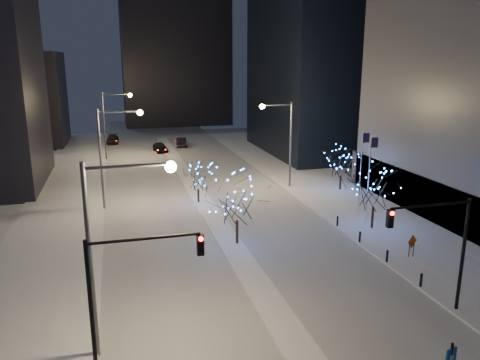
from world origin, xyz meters
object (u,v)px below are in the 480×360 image
object	(u,v)px
holiday_tree_median_near	(237,199)
street_lamp_east	(283,133)
street_lamp_w_mid	(111,145)
traffic_signal_west	(126,283)
street_lamp_w_near	(111,233)
car_mid	(181,142)
street_lamp_w_far	(111,116)
construction_sign	(412,244)
holiday_tree_plaza_near	(375,189)
holiday_tree_plaza_far	(341,162)
holiday_tree_median_far	(198,178)
car_near	(160,147)
car_far	(113,139)
traffic_signal_east	(442,238)

from	to	relation	value
holiday_tree_median_near	street_lamp_east	bearing A→B (deg)	58.49
street_lamp_w_mid	street_lamp_east	xyz separation A→B (m)	(19.02, 3.00, -0.05)
traffic_signal_west	street_lamp_w_near	bearing A→B (deg)	103.96
car_mid	street_lamp_w_far	bearing A→B (deg)	41.58
street_lamp_w_near	construction_sign	size ratio (longest dim) A/B	5.64
holiday_tree_median_near	holiday_tree_plaza_near	distance (m)	12.45
street_lamp_east	holiday_tree_plaza_far	xyz separation A→B (m)	(5.99, -2.88, -3.11)
holiday_tree_median_near	holiday_tree_plaza_near	world-z (taller)	holiday_tree_median_near
traffic_signal_west	holiday_tree_median_far	distance (m)	27.70
street_lamp_w_near	car_near	bearing A→B (deg)	82.19
car_mid	construction_sign	distance (m)	53.23
street_lamp_w_near	street_lamp_w_far	xyz separation A→B (m)	(0.00, 50.00, 0.00)
construction_sign	street_lamp_east	bearing A→B (deg)	74.82
street_lamp_east	street_lamp_w_far	bearing A→B (deg)	130.85
car_far	holiday_tree_plaza_near	size ratio (longest dim) A/B	0.89
holiday_tree_median_far	street_lamp_w_far	bearing A→B (deg)	108.28
street_lamp_w_near	car_mid	xyz separation A→B (m)	(11.45, 58.61, -5.71)
street_lamp_w_near	traffic_signal_east	xyz separation A→B (m)	(17.88, -1.00, -1.74)
traffic_signal_east	holiday_tree_median_near	size ratio (longest dim) A/B	1.16
street_lamp_w_mid	holiday_tree_median_near	size ratio (longest dim) A/B	1.65
street_lamp_w_far	construction_sign	xyz separation A→B (m)	(21.38, -43.68, -5.28)
traffic_signal_east	holiday_tree_plaza_far	bearing A→B (deg)	74.72
street_lamp_w_near	holiday_tree_median_near	bearing A→B (deg)	52.65
car_mid	street_lamp_w_near	bearing A→B (deg)	83.59
holiday_tree_plaza_far	car_mid	bearing A→B (deg)	112.04
street_lamp_w_mid	construction_sign	xyz separation A→B (m)	(21.38, -18.68, -5.28)
street_lamp_w_far	holiday_tree_median_far	size ratio (longest dim) A/B	2.44
street_lamp_east	holiday_tree_median_near	size ratio (longest dim) A/B	1.65
holiday_tree_median_near	holiday_tree_median_far	world-z (taller)	holiday_tree_median_near
street_lamp_w_near	holiday_tree_median_far	world-z (taller)	street_lamp_w_near
car_near	construction_sign	size ratio (longest dim) A/B	2.54
traffic_signal_west	car_near	size ratio (longest dim) A/B	1.55
street_lamp_w_near	holiday_tree_median_far	xyz separation A→B (m)	(8.44, 24.46, -3.74)
traffic_signal_east	holiday_tree_median_near	world-z (taller)	traffic_signal_east
street_lamp_w_near	car_mid	distance (m)	59.99
traffic_signal_east	holiday_tree_median_near	xyz separation A→B (m)	(-8.44, 13.37, -0.91)
street_lamp_w_near	holiday_tree_plaza_near	bearing A→B (deg)	30.31
street_lamp_w_mid	construction_sign	world-z (taller)	street_lamp_w_mid
traffic_signal_east	street_lamp_w_mid	bearing A→B (deg)	124.51
street_lamp_w_far	street_lamp_east	world-z (taller)	same
street_lamp_w_near	car_mid	bearing A→B (deg)	78.94
street_lamp_w_near	traffic_signal_west	bearing A→B (deg)	-76.04
holiday_tree_plaza_near	construction_sign	xyz separation A→B (m)	(-0.50, -6.47, -2.52)
construction_sign	car_mid	bearing A→B (deg)	79.36
car_near	car_far	world-z (taller)	car_near
street_lamp_w_far	holiday_tree_median_near	bearing A→B (deg)	-75.92
holiday_tree_median_far	car_far	bearing A→B (deg)	101.93
street_lamp_w_far	car_near	xyz separation A→B (m)	(7.44, 4.25, -5.73)
traffic_signal_east	holiday_tree_median_far	bearing A→B (deg)	110.34
street_lamp_w_near	holiday_tree_plaza_far	bearing A→B (deg)	45.12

